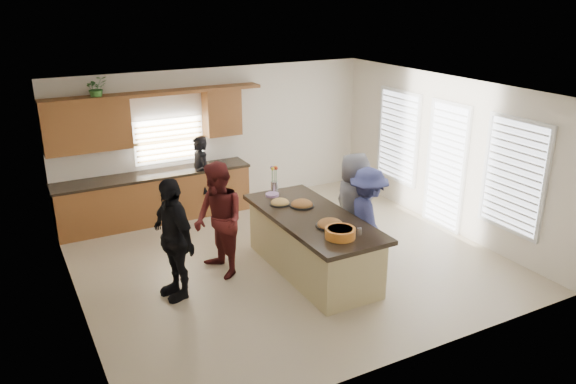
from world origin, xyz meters
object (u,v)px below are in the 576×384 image
island (312,245)px  woman_left_front (173,239)px  salad_bowl (340,232)px  woman_left_back (200,176)px  woman_left_mid (219,221)px  woman_right_front (354,207)px  woman_right_back (367,219)px

island → woman_left_front: size_ratio=1.50×
salad_bowl → woman_left_front: woman_left_front is taller
woman_left_back → woman_left_mid: 2.60m
salad_bowl → woman_right_front: woman_right_front is taller
salad_bowl → woman_right_front: 1.34m
island → woman_right_back: 0.95m
woman_left_back → woman_left_mid: woman_left_mid is taller
salad_bowl → woman_right_back: 1.08m
woman_left_mid → woman_right_back: woman_left_mid is taller
woman_left_front → salad_bowl: bearing=49.7°
woman_left_mid → woman_right_front: size_ratio=1.00×
island → woman_left_back: bearing=102.8°
woman_left_front → woman_right_back: 2.99m
woman_left_back → woman_left_mid: bearing=-16.8°
island → woman_left_mid: size_ratio=1.49×
woman_left_back → woman_right_back: (1.52, -3.42, 0.05)m
island → woman_left_mid: (-1.31, 0.59, 0.45)m
woman_right_back → island: bearing=79.7°
salad_bowl → woman_left_front: 2.35m
salad_bowl → woman_left_front: (-2.04, 1.17, -0.13)m
woman_left_back → woman_right_back: 3.74m
island → salad_bowl: salad_bowl is taller
island → woman_right_back: woman_right_back is taller
island → salad_bowl: 1.05m
island → woman_right_back: bearing=-20.1°
salad_bowl → woman_left_mid: (-1.23, 1.47, -0.12)m
island → woman_left_front: 2.18m
woman_left_front → woman_right_front: woman_right_front is taller
woman_right_front → salad_bowl: bearing=133.3°
salad_bowl → woman_left_back: woman_left_back is taller
salad_bowl → woman_left_back: bearing=98.9°
woman_right_back → woman_left_front: bearing=88.4°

